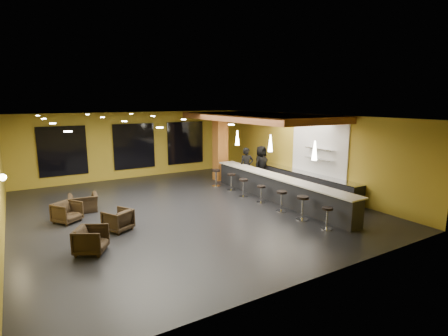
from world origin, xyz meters
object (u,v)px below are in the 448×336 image
bar_stool_3 (261,192)px  bar_stool_6 (216,176)px  pendant_1 (270,143)px  bar_stool_2 (281,198)px  prep_counter (304,182)px  armchair_a (91,240)px  pendant_0 (315,150)px  armchair_b (118,220)px  armchair_d (83,203)px  staff_c (261,165)px  column (220,147)px  bar_stool_0 (327,215)px  bar_stool_1 (303,205)px  bar_stool_5 (231,180)px  staff_b (261,167)px  pendant_2 (237,138)px  bar_counter (277,189)px  armchair_c (67,212)px  staff_a (247,166)px  bar_stool_4 (243,185)px

bar_stool_3 → bar_stool_6: 3.33m
pendant_1 → bar_stool_6: size_ratio=0.84×
bar_stool_2 → prep_counter: bearing=31.6°
armchair_a → pendant_0: bearing=-64.9°
armchair_b → armchair_d: bearing=-106.3°
staff_c → armchair_a: 9.92m
column → bar_stool_2: (-0.78, -5.81, -1.25)m
prep_counter → bar_stool_0: prep_counter is taller
bar_stool_1 → armchair_b: bearing=158.2°
armchair_d → bar_stool_5: (6.42, -0.23, 0.18)m
staff_b → bar_stool_6: 2.46m
pendant_2 → bar_stool_2: bearing=-100.5°
pendant_1 → bar_stool_6: pendant_1 is taller
bar_counter → armchair_a: bearing=-170.2°
prep_counter → staff_b: size_ratio=3.78×
pendant_2 → bar_stool_6: pendant_2 is taller
armchair_d → prep_counter: bearing=174.1°
armchair_a → armchair_b: bearing=-9.1°
armchair_b → bar_stool_2: (5.75, -1.19, 0.15)m
pendant_1 → bar_stool_1: (-0.78, -2.82, -1.80)m
pendant_2 → armchair_c: (-7.81, -1.34, -2.00)m
bar_stool_5 → pendant_2: bearing=40.3°
staff_a → staff_b: 0.99m
column → armchair_d: size_ratio=3.47×
bar_stool_5 → staff_a: bearing=23.2°
armchair_a → bar_stool_5: size_ratio=1.01×
pendant_1 → armchair_a: size_ratio=0.88×
pendant_1 → armchair_d: (-7.13, 2.13, -2.02)m
pendant_1 → staff_b: size_ratio=0.44×
staff_a → staff_b: bearing=24.4°
bar_counter → armchair_c: (-7.81, 1.66, -0.15)m
pendant_1 → bar_stool_0: pendant_1 is taller
bar_stool_5 → bar_stool_6: 1.05m
armchair_c → bar_stool_0: bar_stool_0 is taller
staff_a → bar_stool_3: bearing=-94.5°
staff_b → armchair_b: 8.57m
bar_stool_5 → bar_stool_6: size_ratio=0.94×
armchair_b → bar_stool_3: bar_stool_3 is taller
armchair_d → pendant_1: bearing=170.6°
staff_a → bar_stool_0: bearing=-81.8°
bar_stool_1 → bar_stool_4: bar_stool_1 is taller
staff_c → armchair_a: staff_c is taller
pendant_1 → armchair_a: 8.05m
pendant_0 → armchair_d: bearing=147.0°
staff_a → armchair_d: 7.66m
armchair_b → bar_stool_4: 5.82m
prep_counter → bar_stool_0: (-2.73, -3.89, 0.04)m
prep_counter → staff_c: bearing=104.7°
bar_stool_1 → bar_stool_2: bearing=89.8°
bar_counter → armchair_d: bearing=159.8°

